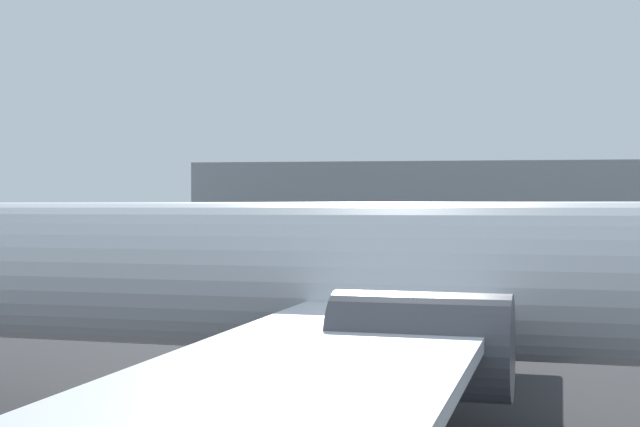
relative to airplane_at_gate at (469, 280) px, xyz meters
The scene contains 2 objects.
airplane_at_gate is the anchor object (origin of this frame).
terminal_building 99.33m from the airplane_at_gate, 89.17° to the left, with size 67.48×18.81×11.10m, color #999EA3.
Camera 1 is at (2.11, -7.76, 5.39)m, focal length 49.27 mm.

